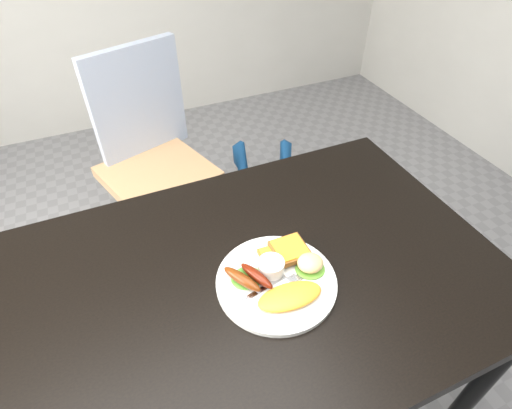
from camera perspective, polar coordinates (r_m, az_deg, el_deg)
The scene contains 15 objects.
room_floor at distance 1.65m, azimuth 0.16°, elevation -26.31°, with size 4.00×4.50×0.02m, color gray.
dining_table at distance 1.00m, azimuth 0.24°, elevation -10.34°, with size 1.20×0.80×0.04m, color black.
dining_chair at distance 1.81m, azimuth -13.82°, elevation 4.19°, with size 0.42×0.42×0.05m, color tan.
person at distance 1.45m, azimuth 5.91°, elevation 9.03°, with size 0.53×0.35×1.47m, color navy.
plate at distance 0.96m, azimuth 2.91°, elevation -10.96°, with size 0.28×0.28×0.01m, color white.
lettuce_left at distance 0.95m, azimuth -1.34°, elevation -10.44°, with size 0.08×0.07×0.01m, color #2E931F.
lettuce_right at distance 0.98m, azimuth 7.72°, elevation -9.12°, with size 0.07×0.06×0.01m, color #55972E.
omelette at distance 0.92m, azimuth 4.87°, elevation -12.94°, with size 0.15×0.07×0.02m, color orange.
sausage_a at distance 0.93m, azimuth -2.02°, elevation -10.59°, with size 0.03×0.11×0.03m, color maroon.
sausage_b at distance 0.93m, azimuth 0.07°, elevation -10.14°, with size 0.02×0.10×0.02m, color #67110A.
ramekin at distance 0.96m, azimuth 2.17°, elevation -8.91°, with size 0.06×0.06×0.04m, color white.
toast_a at distance 0.99m, azimuth 2.79°, elevation -7.51°, with size 0.07×0.07×0.01m, color brown.
toast_b at distance 0.99m, azimuth 4.86°, elevation -6.47°, with size 0.08×0.08×0.01m, color #985E2B.
potato_salad at distance 0.96m, azimuth 7.75°, elevation -8.27°, with size 0.06×0.06×0.03m, color beige.
fork at distance 0.93m, azimuth 0.57°, elevation -12.23°, with size 0.15×0.01×0.00m, color #ADAFB7.
Camera 1 is at (-0.25, -0.56, 1.52)m, focal length 28.00 mm.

